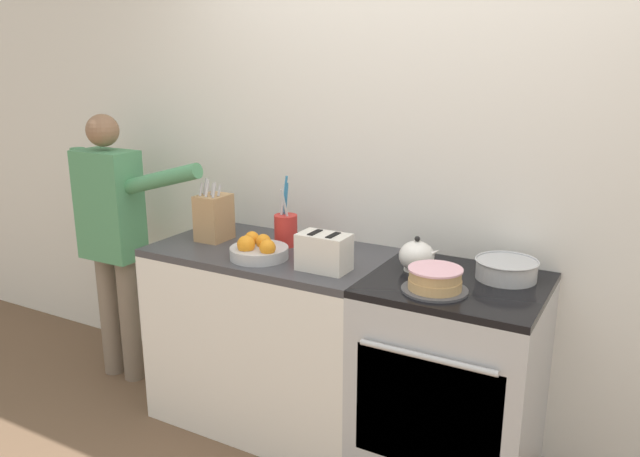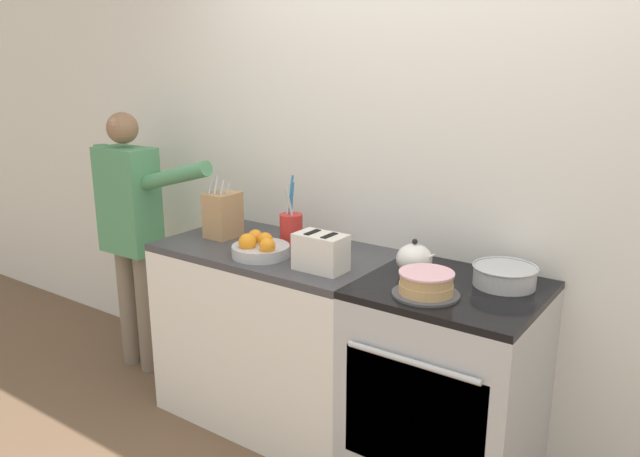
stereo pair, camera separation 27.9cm
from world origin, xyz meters
The scene contains 11 objects.
wall_back centered at (0.00, 0.66, 1.30)m, with size 8.00×0.04×2.60m.
counter_cabinet centered at (-0.64, 0.32, 0.45)m, with size 1.13×0.64×0.91m.
stove_range centered at (0.28, 0.32, 0.45)m, with size 0.72×0.67×0.91m.
layer_cake centered at (0.24, 0.17, 0.95)m, with size 0.26×0.26×0.10m.
tea_kettle centered at (0.09, 0.37, 0.97)m, with size 0.19×0.15×0.15m.
mixing_bowl centered at (0.45, 0.45, 0.95)m, with size 0.26×0.26×0.08m.
knife_block centered at (-0.97, 0.32, 1.02)m, with size 0.14×0.16×0.31m.
utensil_crock centered at (-0.61, 0.41, 0.99)m, with size 0.11×0.11×0.34m.
fruit_bowl centered at (-0.60, 0.18, 0.95)m, with size 0.27×0.27×0.12m.
toaster centered at (-0.27, 0.18, 0.99)m, with size 0.24×0.14×0.17m.
person_baker centered at (-1.64, 0.26, 0.90)m, with size 0.89×0.20×1.51m.
Camera 2 is at (1.20, -1.91, 1.80)m, focal length 35.00 mm.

